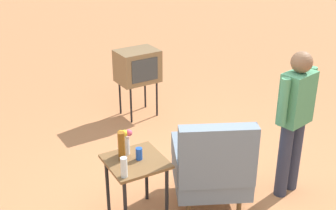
# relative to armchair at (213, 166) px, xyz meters

# --- Properties ---
(ground_plane) EXTENTS (60.00, 60.00, 0.00)m
(ground_plane) POSITION_rel_armchair_xyz_m (0.06, -0.05, -0.50)
(ground_plane) COLOR #C17A4C
(armchair) EXTENTS (1.02, 1.03, 1.06)m
(armchair) POSITION_rel_armchair_xyz_m (0.00, 0.00, 0.00)
(armchair) COLOR brown
(armchair) RESTS_ON ground
(side_table) EXTENTS (0.56, 0.56, 0.68)m
(side_table) POSITION_rel_armchair_xyz_m (0.77, -0.22, 0.08)
(side_table) COLOR black
(side_table) RESTS_ON ground
(tv_on_stand) EXTENTS (0.62, 0.48, 1.03)m
(tv_on_stand) POSITION_rel_armchair_xyz_m (-0.32, -2.42, 0.28)
(tv_on_stand) COLOR black
(tv_on_stand) RESTS_ON ground
(person_standing) EXTENTS (0.56, 0.29, 1.64)m
(person_standing) POSITION_rel_armchair_xyz_m (-0.89, 0.19, 0.44)
(person_standing) COLOR #2D3347
(person_standing) RESTS_ON ground
(bottle_tall_amber) EXTENTS (0.07, 0.07, 0.30)m
(bottle_tall_amber) POSITION_rel_armchair_xyz_m (0.88, -0.29, 0.33)
(bottle_tall_amber) COLOR brown
(bottle_tall_amber) RESTS_ON side_table
(soda_can_blue) EXTENTS (0.07, 0.07, 0.12)m
(soda_can_blue) POSITION_rel_armchair_xyz_m (0.73, -0.22, 0.24)
(soda_can_blue) COLOR blue
(soda_can_blue) RESTS_ON side_table
(bottle_short_clear) EXTENTS (0.06, 0.06, 0.20)m
(bottle_short_clear) POSITION_rel_armchair_xyz_m (0.98, -0.01, 0.28)
(bottle_short_clear) COLOR silver
(bottle_short_clear) RESTS_ON side_table
(flower_vase) EXTENTS (0.15, 0.10, 0.27)m
(flower_vase) POSITION_rel_armchair_xyz_m (0.80, -0.38, 0.33)
(flower_vase) COLOR silver
(flower_vase) RESTS_ON side_table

